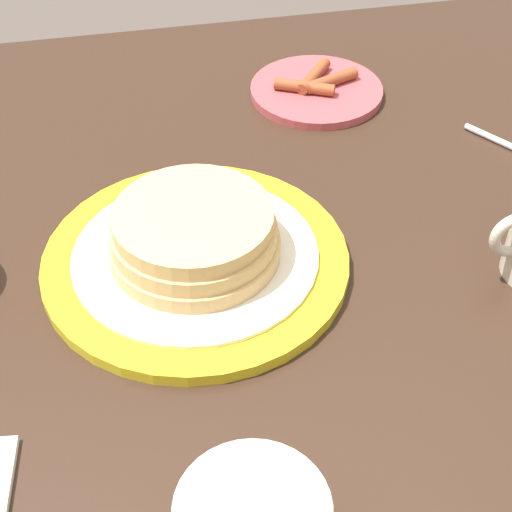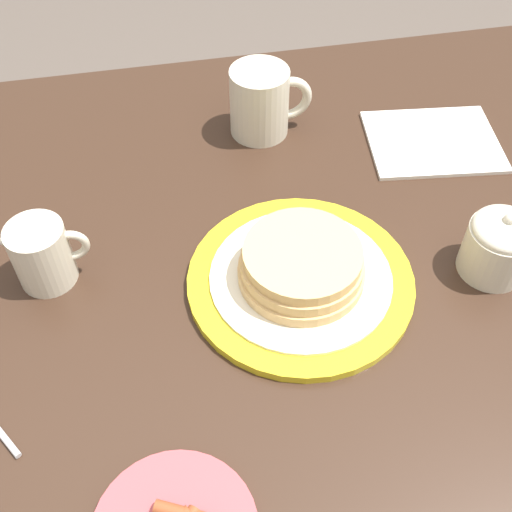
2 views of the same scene
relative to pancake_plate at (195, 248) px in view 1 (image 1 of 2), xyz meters
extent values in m
cube|color=#332116|center=(0.02, 0.02, -0.04)|extent=(1.24, 0.99, 0.03)
cube|color=#332116|center=(-0.54, -0.42, -0.42)|extent=(0.07, 0.07, 0.73)
cylinder|color=gold|center=(0.00, 0.00, -0.02)|extent=(0.28, 0.28, 0.01)
cylinder|color=beige|center=(0.00, 0.00, -0.01)|extent=(0.22, 0.22, 0.00)
cylinder|color=tan|center=(0.00, 0.00, 0.00)|extent=(0.15, 0.15, 0.02)
cylinder|color=tan|center=(0.00, 0.00, 0.02)|extent=(0.15, 0.15, 0.02)
cylinder|color=tan|center=(0.00, 0.00, 0.03)|extent=(0.14, 0.14, 0.02)
cylinder|color=#B2474C|center=(-0.19, -0.27, -0.02)|extent=(0.16, 0.16, 0.01)
cylinder|color=brown|center=(-0.20, -0.27, -0.01)|extent=(0.07, 0.04, 0.01)
cylinder|color=brown|center=(-0.17, -0.26, -0.01)|extent=(0.07, 0.04, 0.01)
cylinder|color=brown|center=(-0.19, -0.28, -0.01)|extent=(0.06, 0.06, 0.01)
cylinder|color=silver|center=(-0.36, -0.12, -0.02)|extent=(0.06, 0.09, 0.01)
camera|label=1|loc=(0.05, 0.52, 0.47)|focal=55.00mm
camera|label=2|loc=(-0.15, -0.47, 0.60)|focal=45.00mm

